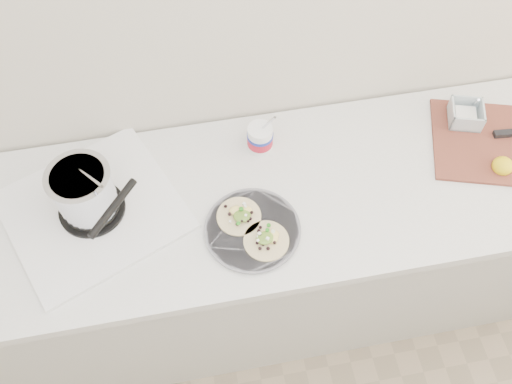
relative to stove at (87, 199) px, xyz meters
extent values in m
cube|color=beige|center=(0.47, 0.28, 0.32)|extent=(3.50, 0.05, 2.60)
cube|color=beige|center=(0.47, -0.02, -0.55)|extent=(2.40, 0.62, 0.86)
cube|color=silver|center=(0.47, -0.04, -0.10)|extent=(2.44, 0.66, 0.04)
cube|color=silver|center=(0.00, 0.00, -0.07)|extent=(0.64, 0.62, 0.01)
cylinder|color=black|center=(0.00, 0.00, -0.06)|extent=(0.20, 0.20, 0.01)
torus|color=black|center=(0.00, 0.00, -0.04)|extent=(0.18, 0.18, 0.02)
cylinder|color=silver|center=(0.00, 0.00, 0.04)|extent=(0.18, 0.18, 0.16)
cylinder|color=slate|center=(0.48, -0.16, -0.07)|extent=(0.28, 0.28, 0.01)
cylinder|color=slate|center=(0.48, -0.16, -0.07)|extent=(0.30, 0.30, 0.00)
cylinder|color=white|center=(0.56, 0.15, -0.03)|extent=(0.08, 0.08, 0.10)
cylinder|color=#B31328|center=(0.56, 0.15, -0.03)|extent=(0.09, 0.09, 0.04)
cylinder|color=#192D99|center=(0.56, 0.15, -0.01)|extent=(0.09, 0.09, 0.01)
cube|color=brown|center=(1.38, 0.01, -0.07)|extent=(0.57, 0.47, 0.01)
cube|color=white|center=(1.27, 0.13, -0.05)|extent=(0.07, 0.07, 0.03)
ellipsoid|color=yellow|center=(1.32, -0.09, -0.05)|extent=(0.07, 0.07, 0.06)
cube|color=black|center=(1.40, 0.04, -0.06)|extent=(0.12, 0.03, 0.02)
camera|label=1|loc=(0.33, -0.98, 1.46)|focal=40.00mm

